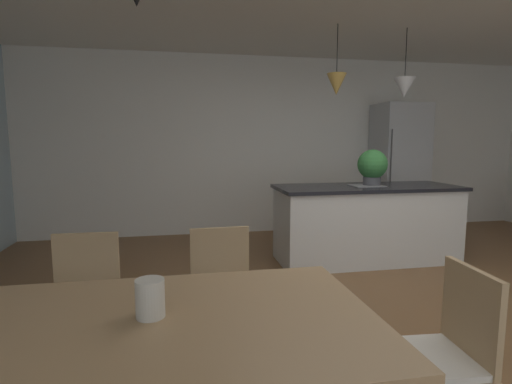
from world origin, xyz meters
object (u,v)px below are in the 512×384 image
(chair_kitchen_end, at_px, (441,355))
(vase_on_dining_table, at_px, (150,298))
(dining_table, at_px, (140,339))
(chair_far_right, at_px, (223,294))
(kitchen_island, at_px, (366,222))
(refrigerator, at_px, (398,168))
(potted_plant_on_island, at_px, (372,166))
(chair_far_left, at_px, (83,304))

(chair_kitchen_end, bearing_deg, vase_on_dining_table, 177.86)
(dining_table, distance_m, vase_on_dining_table, 0.15)
(chair_far_right, xyz_separation_m, kitchen_island, (1.91, 1.93, -0.01))
(vase_on_dining_table, bearing_deg, refrigerator, 49.99)
(kitchen_island, bearing_deg, vase_on_dining_table, -129.50)
(kitchen_island, bearing_deg, dining_table, -129.55)
(refrigerator, bearing_deg, kitchen_island, -130.97)
(kitchen_island, relative_size, potted_plant_on_island, 5.05)
(dining_table, relative_size, vase_on_dining_table, 12.18)
(chair_kitchen_end, distance_m, refrigerator, 4.84)
(chair_far_left, bearing_deg, dining_table, -65.14)
(chair_far_right, relative_size, vase_on_dining_table, 5.79)
(vase_on_dining_table, bearing_deg, dining_table, -132.44)
(dining_table, height_order, potted_plant_on_island, potted_plant_on_island)
(chair_far_right, bearing_deg, dining_table, -114.83)
(chair_kitchen_end, height_order, chair_far_left, same)
(dining_table, xyz_separation_m, kitchen_island, (2.32, 2.81, -0.22))
(chair_far_right, bearing_deg, vase_on_dining_table, -113.74)
(chair_kitchen_end, relative_size, vase_on_dining_table, 5.79)
(refrigerator, bearing_deg, potted_plant_on_island, -129.71)
(chair_kitchen_end, bearing_deg, potted_plant_on_island, 68.81)
(dining_table, bearing_deg, chair_far_right, 65.17)
(dining_table, relative_size, chair_kitchen_end, 2.10)
(kitchen_island, relative_size, refrigerator, 1.07)
(dining_table, height_order, chair_far_right, chair_far_right)
(vase_on_dining_table, bearing_deg, kitchen_island, 50.50)
(dining_table, height_order, chair_kitchen_end, chair_kitchen_end)
(chair_far_left, bearing_deg, chair_kitchen_end, -27.69)
(chair_far_right, relative_size, chair_far_left, 1.00)
(potted_plant_on_island, bearing_deg, refrigerator, 50.29)
(chair_kitchen_end, bearing_deg, refrigerator, 61.80)
(dining_table, xyz_separation_m, chair_kitchen_end, (1.28, -0.00, -0.20))
(kitchen_island, height_order, vase_on_dining_table, kitchen_island)
(chair_kitchen_end, distance_m, kitchen_island, 3.00)
(chair_far_left, xyz_separation_m, kitchen_island, (2.73, 1.93, -0.01))
(chair_far_left, bearing_deg, refrigerator, 40.17)
(chair_kitchen_end, relative_size, chair_far_left, 1.00)
(chair_far_right, relative_size, potted_plant_on_island, 2.05)
(chair_kitchen_end, xyz_separation_m, potted_plant_on_island, (1.09, 2.82, 0.66))
(dining_table, height_order, refrigerator, refrigerator)
(dining_table, bearing_deg, kitchen_island, 50.45)
(refrigerator, height_order, vase_on_dining_table, refrigerator)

